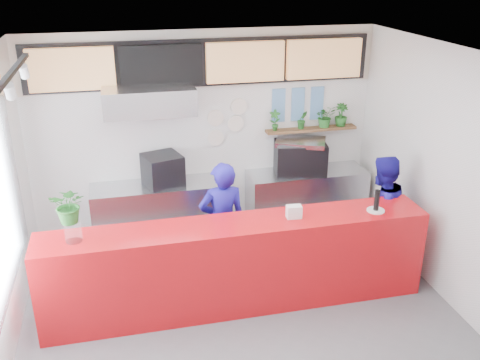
{
  "coord_description": "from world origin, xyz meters",
  "views": [
    {
      "loc": [
        -1.21,
        -4.87,
        3.88
      ],
      "look_at": [
        0.1,
        0.7,
        1.5
      ],
      "focal_mm": 40.0,
      "sensor_mm": 36.0,
      "label": 1
    }
  ],
  "objects_px": {
    "panini_oven": "(163,170)",
    "espresso_machine": "(300,157)",
    "pepper_mill": "(377,200)",
    "staff_right": "(380,213)",
    "service_counter": "(238,265)",
    "staff_center": "(223,223)"
  },
  "relations": [
    {
      "from": "espresso_machine",
      "to": "pepper_mill",
      "type": "xyz_separation_m",
      "value": [
        0.3,
        -1.87,
        0.1
      ]
    },
    {
      "from": "service_counter",
      "to": "espresso_machine",
      "type": "distance_m",
      "value": 2.34
    },
    {
      "from": "staff_center",
      "to": "espresso_machine",
      "type": "bearing_deg",
      "value": -140.5
    },
    {
      "from": "service_counter",
      "to": "panini_oven",
      "type": "distance_m",
      "value": 2.0
    },
    {
      "from": "espresso_machine",
      "to": "staff_right",
      "type": "xyz_separation_m",
      "value": [
        0.65,
        -1.34,
        -0.35
      ]
    },
    {
      "from": "panini_oven",
      "to": "espresso_machine",
      "type": "xyz_separation_m",
      "value": [
        2.04,
        0.0,
        0.02
      ]
    },
    {
      "from": "service_counter",
      "to": "staff_right",
      "type": "relative_size",
      "value": 2.87
    },
    {
      "from": "panini_oven",
      "to": "service_counter",
      "type": "bearing_deg",
      "value": -85.95
    },
    {
      "from": "service_counter",
      "to": "staff_center",
      "type": "height_order",
      "value": "staff_center"
    },
    {
      "from": "panini_oven",
      "to": "espresso_machine",
      "type": "distance_m",
      "value": 2.04
    },
    {
      "from": "espresso_machine",
      "to": "staff_right",
      "type": "height_order",
      "value": "staff_right"
    },
    {
      "from": "panini_oven",
      "to": "staff_right",
      "type": "bearing_deg",
      "value": -42.8
    },
    {
      "from": "panini_oven",
      "to": "espresso_machine",
      "type": "height_order",
      "value": "espresso_machine"
    },
    {
      "from": "panini_oven",
      "to": "pepper_mill",
      "type": "height_order",
      "value": "pepper_mill"
    },
    {
      "from": "service_counter",
      "to": "pepper_mill",
      "type": "height_order",
      "value": "pepper_mill"
    },
    {
      "from": "staff_center",
      "to": "pepper_mill",
      "type": "xyz_separation_m",
      "value": [
        1.73,
        -0.66,
        0.43
      ]
    },
    {
      "from": "espresso_machine",
      "to": "pepper_mill",
      "type": "relative_size",
      "value": 2.92
    },
    {
      "from": "espresso_machine",
      "to": "staff_center",
      "type": "height_order",
      "value": "staff_center"
    },
    {
      "from": "panini_oven",
      "to": "pepper_mill",
      "type": "relative_size",
      "value": 1.95
    },
    {
      "from": "service_counter",
      "to": "staff_right",
      "type": "height_order",
      "value": "staff_right"
    },
    {
      "from": "pepper_mill",
      "to": "staff_right",
      "type": "bearing_deg",
      "value": 56.17
    },
    {
      "from": "service_counter",
      "to": "panini_oven",
      "type": "xyz_separation_m",
      "value": [
        -0.67,
        1.8,
        0.57
      ]
    }
  ]
}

